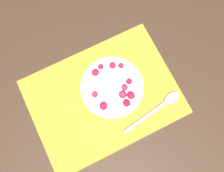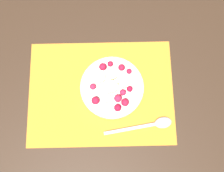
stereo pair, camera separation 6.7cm
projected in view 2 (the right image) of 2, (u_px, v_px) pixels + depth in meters
ground_plane at (101, 92)px, 0.71m from camera, size 3.00×3.00×0.00m
placemat at (101, 92)px, 0.70m from camera, size 0.41×0.30×0.01m
fruit_bowl at (112, 87)px, 0.69m from camera, size 0.17×0.17×0.05m
spoon at (153, 125)px, 0.68m from camera, size 0.19×0.05×0.01m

